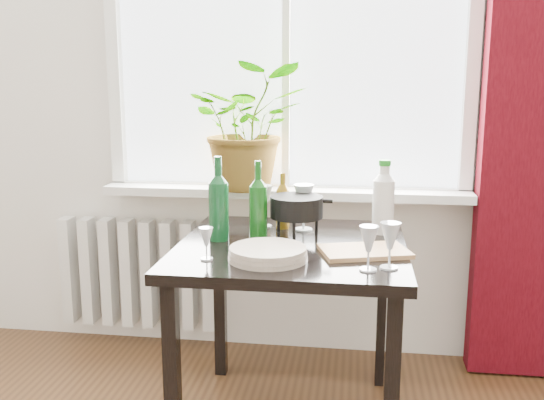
# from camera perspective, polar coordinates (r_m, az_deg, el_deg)

# --- Properties ---
(window) EXTENTS (1.72, 0.08, 1.62)m
(window) POSITION_cam_1_polar(r_m,az_deg,el_deg) (2.89, 1.43, 16.33)
(window) COLOR white
(window) RESTS_ON ground
(windowsill) EXTENTS (1.72, 0.20, 0.04)m
(windowsill) POSITION_cam_1_polar(r_m,az_deg,el_deg) (2.86, 1.19, 0.78)
(windowsill) COLOR silver
(windowsill) RESTS_ON ground
(radiator) EXTENTS (0.80, 0.10, 0.55)m
(radiator) POSITION_cam_1_polar(r_m,az_deg,el_deg) (3.17, -12.45, -6.71)
(radiator) COLOR silver
(radiator) RESTS_ON ground
(table) EXTENTS (0.85, 0.85, 0.74)m
(table) POSITION_cam_1_polar(r_m,az_deg,el_deg) (2.31, 1.85, -6.34)
(table) COLOR black
(table) RESTS_ON ground
(potted_plant) EXTENTS (0.60, 0.55, 0.58)m
(potted_plant) POSITION_cam_1_polar(r_m,az_deg,el_deg) (2.79, -2.18, 6.93)
(potted_plant) COLOR #2A6B1C
(potted_plant) RESTS_ON windowsill
(wine_bottle_left) EXTENTS (0.09, 0.09, 0.33)m
(wine_bottle_left) POSITION_cam_1_polar(r_m,az_deg,el_deg) (2.31, -5.05, 0.20)
(wine_bottle_left) COLOR #0B3D1A
(wine_bottle_left) RESTS_ON table
(wine_bottle_right) EXTENTS (0.09, 0.09, 0.31)m
(wine_bottle_right) POSITION_cam_1_polar(r_m,az_deg,el_deg) (2.33, -1.30, 0.05)
(wine_bottle_right) COLOR #0D440E
(wine_bottle_right) RESTS_ON table
(bottle_amber) EXTENTS (0.07, 0.07, 0.23)m
(bottle_amber) POSITION_cam_1_polar(r_m,az_deg,el_deg) (2.49, 1.01, -0.06)
(bottle_amber) COLOR brown
(bottle_amber) RESTS_ON table
(cleaning_bottle) EXTENTS (0.10, 0.10, 0.30)m
(cleaning_bottle) POSITION_cam_1_polar(r_m,az_deg,el_deg) (2.45, 10.46, 0.36)
(cleaning_bottle) COLOR silver
(cleaning_bottle) RESTS_ON table
(wineglass_front_right) EXTENTS (0.07, 0.07, 0.15)m
(wineglass_front_right) POSITION_cam_1_polar(r_m,az_deg,el_deg) (1.98, 9.08, -4.48)
(wineglass_front_right) COLOR silver
(wineglass_front_right) RESTS_ON table
(wineglass_far_right) EXTENTS (0.08, 0.08, 0.16)m
(wineglass_far_right) POSITION_cam_1_polar(r_m,az_deg,el_deg) (2.01, 11.04, -4.19)
(wineglass_far_right) COLOR silver
(wineglass_far_right) RESTS_ON table
(wineglass_back_center) EXTENTS (0.11, 0.11, 0.20)m
(wineglass_back_center) POSITION_cam_1_polar(r_m,az_deg,el_deg) (2.47, 2.99, -0.63)
(wineglass_back_center) COLOR white
(wineglass_back_center) RESTS_ON table
(wineglass_back_left) EXTENTS (0.10, 0.10, 0.18)m
(wineglass_back_left) POSITION_cam_1_polar(r_m,az_deg,el_deg) (2.52, -0.79, -0.54)
(wineglass_back_left) COLOR silver
(wineglass_back_left) RESTS_ON table
(wineglass_front_left) EXTENTS (0.06, 0.06, 0.12)m
(wineglass_front_left) POSITION_cam_1_polar(r_m,az_deg,el_deg) (2.08, -6.20, -4.10)
(wineglass_front_left) COLOR silver
(wineglass_front_left) RESTS_ON table
(plate_stack) EXTENTS (0.31, 0.31, 0.04)m
(plate_stack) POSITION_cam_1_polar(r_m,az_deg,el_deg) (2.08, -0.39, -5.05)
(plate_stack) COLOR #BFB09F
(plate_stack) RESTS_ON table
(fondue_pot) EXTENTS (0.26, 0.23, 0.16)m
(fondue_pot) POSITION_cam_1_polar(r_m,az_deg,el_deg) (2.37, 2.32, -1.54)
(fondue_pot) COLOR black
(fondue_pot) RESTS_ON table
(tv_remote) EXTENTS (0.05, 0.16, 0.02)m
(tv_remote) POSITION_cam_1_polar(r_m,az_deg,el_deg) (2.07, 1.72, -5.57)
(tv_remote) COLOR black
(tv_remote) RESTS_ON table
(cutting_board) EXTENTS (0.35, 0.27, 0.02)m
(cutting_board) POSITION_cam_1_polar(r_m,az_deg,el_deg) (2.18, 8.70, -4.79)
(cutting_board) COLOR #AC7D4E
(cutting_board) RESTS_ON table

